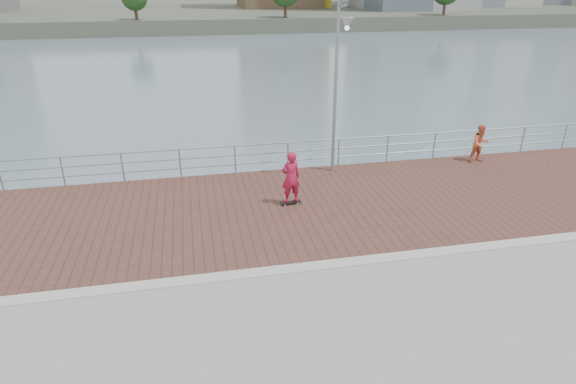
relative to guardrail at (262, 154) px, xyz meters
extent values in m
plane|color=slate|center=(0.00, -7.00, -2.69)|extent=(400.00, 400.00, 0.00)
cube|color=brown|center=(0.00, -3.40, -0.68)|extent=(40.00, 6.80, 0.02)
cube|color=#B7B5AD|center=(0.00, -7.00, -0.66)|extent=(40.00, 0.40, 0.06)
cube|color=#4C5142|center=(0.00, 115.50, -1.44)|extent=(320.00, 95.00, 2.50)
cylinder|color=#8C9EA8|center=(-9.24, 0.00, -0.14)|extent=(0.06, 0.06, 1.10)
cylinder|color=#8C9EA8|center=(-7.18, 0.00, -0.14)|extent=(0.06, 0.06, 1.10)
cylinder|color=#8C9EA8|center=(-5.13, 0.00, -0.14)|extent=(0.06, 0.06, 1.10)
cylinder|color=#8C9EA8|center=(-3.08, 0.00, -0.14)|extent=(0.06, 0.06, 1.10)
cylinder|color=#8C9EA8|center=(-1.03, 0.00, -0.14)|extent=(0.06, 0.06, 1.10)
cylinder|color=#8C9EA8|center=(1.03, 0.00, -0.14)|extent=(0.06, 0.06, 1.10)
cylinder|color=#8C9EA8|center=(3.08, 0.00, -0.14)|extent=(0.06, 0.06, 1.10)
cylinder|color=#8C9EA8|center=(5.13, 0.00, -0.14)|extent=(0.06, 0.06, 1.10)
cylinder|color=#8C9EA8|center=(7.18, 0.00, -0.14)|extent=(0.06, 0.06, 1.10)
cylinder|color=#8C9EA8|center=(9.24, 0.00, -0.14)|extent=(0.06, 0.06, 1.10)
cylinder|color=#8C9EA8|center=(11.29, 0.00, -0.14)|extent=(0.06, 0.06, 1.10)
cylinder|color=#8C9EA8|center=(13.34, 0.00, -0.14)|extent=(0.06, 0.06, 1.10)
cylinder|color=#8C9EA8|center=(0.00, 0.00, 0.41)|extent=(39.00, 0.05, 0.05)
cylinder|color=#8C9EA8|center=(0.00, 0.00, 0.03)|extent=(39.00, 0.05, 0.05)
cylinder|color=#8C9EA8|center=(0.00, 0.00, -0.33)|extent=(39.00, 0.05, 0.05)
cylinder|color=gray|center=(2.69, -0.50, 2.30)|extent=(0.12, 0.12, 5.99)
cylinder|color=gray|center=(2.69, -1.00, 5.30)|extent=(0.07, 1.00, 0.07)
cone|color=#B2B2AD|center=(2.69, -1.50, 5.10)|extent=(0.44, 0.44, 0.35)
cube|color=black|center=(0.47, -3.17, -0.60)|extent=(0.72, 0.28, 0.03)
cylinder|color=beige|center=(0.26, -3.27, -0.64)|extent=(0.06, 0.04, 0.05)
cylinder|color=beige|center=(0.70, -3.20, -0.64)|extent=(0.06, 0.04, 0.05)
cylinder|color=beige|center=(0.24, -3.15, -0.64)|extent=(0.06, 0.04, 0.05)
cylinder|color=beige|center=(0.68, -3.08, -0.64)|extent=(0.06, 0.04, 0.05)
imported|color=#B6183C|center=(0.47, -3.17, 0.28)|extent=(0.69, 0.51, 1.74)
imported|color=#E77143|center=(8.78, -0.76, 0.10)|extent=(0.75, 0.58, 1.54)
cylinder|color=#473323|center=(-10.00, 70.00, 1.41)|extent=(0.50, 0.50, 3.21)
cylinder|color=#473323|center=(15.00, 70.00, 1.83)|extent=(0.50, 0.50, 4.04)
cylinder|color=#473323|center=(45.00, 70.00, 1.84)|extent=(0.50, 0.50, 4.06)
camera|label=1|loc=(-2.53, -17.24, 6.19)|focal=30.00mm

